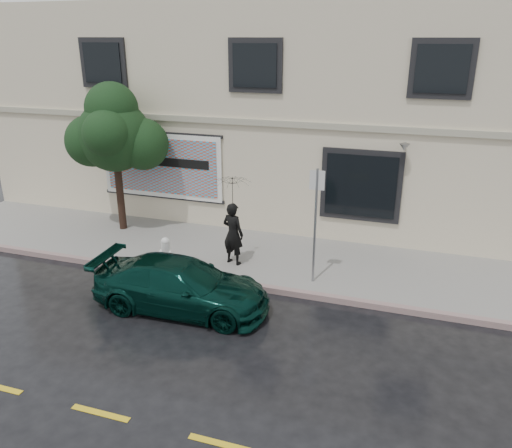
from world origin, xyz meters
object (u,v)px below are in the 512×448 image
(street_tree, at_px, (114,136))
(fire_hydrant, at_px, (166,252))
(pedestrian, at_px, (233,234))
(car, at_px, (181,285))

(street_tree, distance_m, fire_hydrant, 4.27)
(pedestrian, xyz_separation_m, street_tree, (-4.32, 1.38, 2.13))
(street_tree, height_order, fire_hydrant, street_tree)
(street_tree, bearing_deg, pedestrian, -17.70)
(car, xyz_separation_m, street_tree, (-3.94, 3.80, 2.55))
(pedestrian, relative_size, street_tree, 0.42)
(fire_hydrant, bearing_deg, car, -73.36)
(car, height_order, street_tree, street_tree)
(pedestrian, distance_m, fire_hydrant, 1.87)
(pedestrian, height_order, street_tree, street_tree)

